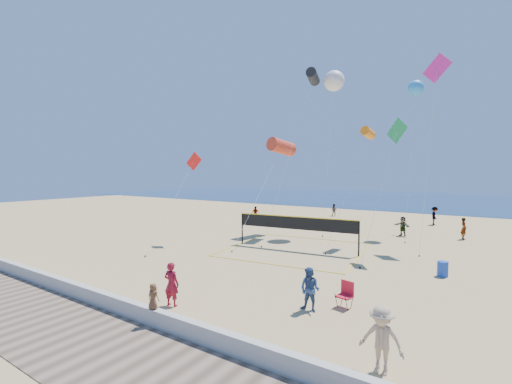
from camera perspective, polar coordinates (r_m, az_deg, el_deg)
The scene contains 24 objects.
ground at distance 15.25m, azimuth -7.62°, elevation -17.20°, with size 120.00×120.00×0.00m, color tan.
ocean at distance 73.57m, azimuth 25.81°, elevation -1.10°, with size 140.00×50.00×0.03m, color navy.
seawall at distance 13.19m, azimuth -16.70°, elevation -19.31°, with size 32.00×0.30×0.60m, color beige.
boardwalk at distance 12.24m, azimuth -24.47°, elevation -22.81°, with size 32.00×3.60×0.03m, color #786251.
woman at distance 14.50m, azimuth -13.91°, elevation -14.67°, with size 0.65×0.42×1.77m, color maroon.
toddler at distance 12.88m, azimuth -16.77°, elevation -16.30°, with size 0.44×0.29×0.90m, color brown.
bystander_a at distance 13.79m, azimuth 8.97°, elevation -15.76°, with size 0.82×0.64×1.69m, color #314A7A.
bystander_b at distance 10.43m, azimuth 20.19°, elevation -22.07°, with size 1.18×0.68×1.82m, color tan.
far_person_0 at distance 37.26m, azimuth -0.11°, elevation -3.61°, with size 0.94×0.39×1.61m, color gray.
far_person_1 at distance 31.14m, azimuth 23.25°, elevation -5.26°, with size 1.51×0.48×1.63m, color gray.
far_person_2 at distance 31.81m, azimuth 31.33°, elevation -5.23°, with size 0.63×0.41×1.71m, color gray.
far_person_3 at distance 42.25m, azimuth 12.90°, elevation -2.97°, with size 0.71×0.55×1.46m, color gray.
far_person_4 at distance 38.87m, azimuth 27.62°, elevation -3.55°, with size 1.18×0.68×1.83m, color gray.
camp_chair at distance 14.51m, azimuth 14.73°, elevation -15.93°, with size 0.65×0.77×1.15m.
trash_barrel at distance 20.33m, azimuth 28.68°, elevation -11.18°, with size 0.52×0.52×0.77m, color #1C44B9.
volleyball_net at distance 23.72m, azimuth 6.66°, elevation -5.80°, with size 9.50×9.37×2.31m.
kite_0 at distance 30.00m, azimuth 4.28°, elevation 7.51°, with size 1.70×9.80×8.30m.
kite_1 at distance 31.57m, azimuth 9.46°, elevation 18.40°, with size 1.35×8.80×14.15m.
kite_2 at distance 26.62m, azimuth 18.16°, elevation 9.31°, with size 1.69×5.65×8.63m.
kite_3 at distance 25.99m, azimuth -10.72°, elevation 4.22°, with size 1.45×5.27×6.86m.
kite_4 at distance 23.07m, azimuth 22.21°, elevation 8.46°, with size 1.75×4.46×8.72m.
kite_5 at distance 28.59m, azimuth 27.85°, elevation 16.76°, with size 1.97×4.69×13.73m.
kite_6 at distance 31.59m, azimuth 12.88°, elevation 17.60°, with size 2.22×3.47×14.02m.
kite_7 at distance 33.05m, azimuth 25.08°, elevation 15.44°, with size 1.64×5.37×13.07m.
Camera 1 is at (9.37, -10.78, 5.36)m, focal length 24.00 mm.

